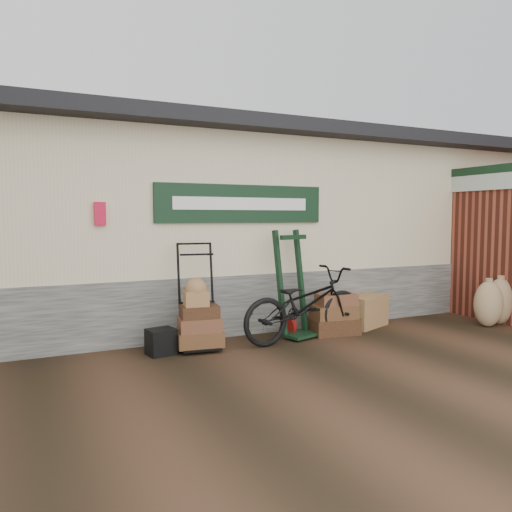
{
  "coord_description": "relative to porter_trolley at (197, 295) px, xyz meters",
  "views": [
    {
      "loc": [
        -3.25,
        -5.7,
        1.75
      ],
      "look_at": [
        -0.11,
        0.9,
        1.19
      ],
      "focal_mm": 35.0,
      "sensor_mm": 36.0,
      "label": 1
    }
  ],
  "objects": [
    {
      "name": "suitcase_stack",
      "position": [
        2.11,
        -0.12,
        -0.41
      ],
      "size": [
        0.76,
        0.53,
        0.62
      ],
      "primitive_type": null,
      "rotation": [
        0.0,
        0.0,
        -0.13
      ],
      "color": "#351711",
      "rests_on": "ground"
    },
    {
      "name": "bicycle",
      "position": [
        1.5,
        -0.28,
        -0.14
      ],
      "size": [
        0.87,
        2.05,
        1.16
      ],
      "primitive_type": "imported",
      "rotation": [
        0.0,
        0.0,
        1.66
      ],
      "color": "black",
      "rests_on": "ground"
    },
    {
      "name": "station_building",
      "position": [
        1.12,
        2.14,
        0.89
      ],
      "size": [
        14.4,
        4.1,
        3.2
      ],
      "color": "#4C4C47",
      "rests_on": "ground"
    },
    {
      "name": "brick_outbuilding",
      "position": [
        5.82,
        0.6,
        0.58
      ],
      "size": [
        1.71,
        4.51,
        2.62
      ],
      "color": "maroon",
      "rests_on": "ground"
    },
    {
      "name": "wicker_hamper",
      "position": [
        2.85,
        0.14,
        -0.47
      ],
      "size": [
        0.91,
        0.76,
        0.5
      ],
      "primitive_type": "cube",
      "rotation": [
        0.0,
        0.0,
        0.39
      ],
      "color": "brown",
      "rests_on": "ground"
    },
    {
      "name": "black_trunk",
      "position": [
        -0.53,
        -0.11,
        -0.55
      ],
      "size": [
        0.38,
        0.34,
        0.33
      ],
      "primitive_type": "cube",
      "rotation": [
        0.0,
        0.0,
        0.17
      ],
      "color": "black",
      "rests_on": "ground"
    },
    {
      "name": "green_barrow",
      "position": [
        1.48,
        0.01,
        0.06
      ],
      "size": [
        0.68,
        0.62,
        1.56
      ],
      "primitive_type": null,
      "rotation": [
        0.0,
        0.0,
        0.29
      ],
      "color": "black",
      "rests_on": "ground"
    },
    {
      "name": "burlap_sack_right",
      "position": [
        4.65,
        -0.75,
        -0.35
      ],
      "size": [
        0.56,
        0.52,
        0.74
      ],
      "primitive_type": "ellipsoid",
      "rotation": [
        0.0,
        0.0,
        -0.35
      ],
      "color": "#916E4E",
      "rests_on": "ground"
    },
    {
      "name": "burlap_sack_left",
      "position": [
        4.98,
        -0.7,
        -0.34
      ],
      "size": [
        0.5,
        0.43,
        0.76
      ],
      "primitive_type": "ellipsoid",
      "rotation": [
        0.0,
        0.0,
        -0.07
      ],
      "color": "#916E4E",
      "rests_on": "ground"
    },
    {
      "name": "porter_trolley",
      "position": [
        0.0,
        0.0,
        0.0
      ],
      "size": [
        0.79,
        0.63,
        1.44
      ],
      "primitive_type": null,
      "rotation": [
        0.0,
        0.0,
        -0.14
      ],
      "color": "black",
      "rests_on": "ground"
    },
    {
      "name": "ground",
      "position": [
        1.13,
        -0.59,
        -0.72
      ],
      "size": [
        80.0,
        80.0,
        0.0
      ],
      "primitive_type": "plane",
      "color": "black",
      "rests_on": "ground"
    }
  ]
}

